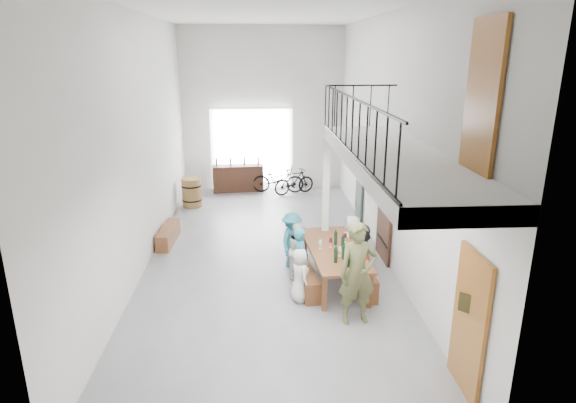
{
  "coord_description": "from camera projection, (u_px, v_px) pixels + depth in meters",
  "views": [
    {
      "loc": [
        -0.17,
        -10.59,
        4.64
      ],
      "look_at": [
        0.46,
        -0.5,
        1.5
      ],
      "focal_mm": 30.0,
      "sensor_mm": 36.0,
      "label": 1
    }
  ],
  "objects": [
    {
      "name": "bench_wall",
      "position": [
        359.0,
        272.0,
        10.1
      ],
      "size": [
        0.36,
        2.04,
        0.47
      ],
      "primitive_type": "cube",
      "rotation": [
        0.0,
        0.0,
        0.05
      ],
      "color": "brown",
      "rests_on": "ground"
    },
    {
      "name": "host_standing",
      "position": [
        358.0,
        274.0,
        8.41
      ],
      "size": [
        0.73,
        0.53,
        1.88
      ],
      "primitive_type": "imported",
      "rotation": [
        0.0,
        0.0,
        0.13
      ],
      "color": "brown",
      "rests_on": "ground"
    },
    {
      "name": "bicycle_far",
      "position": [
        294.0,
        181.0,
        16.31
      ],
      "size": [
        1.53,
        0.98,
        0.89
      ],
      "primitive_type": "imported",
      "rotation": [
        0.0,
        0.0,
        1.98
      ],
      "color": "black",
      "rests_on": "ground"
    },
    {
      "name": "guest_right_a",
      "position": [
        363.0,
        269.0,
        9.55
      ],
      "size": [
        0.38,
        0.65,
        1.04
      ],
      "primitive_type": "imported",
      "rotation": [
        0.0,
        0.0,
        -1.35
      ],
      "color": "#A32B1B",
      "rests_on": "ground"
    },
    {
      "name": "guest_left_a",
      "position": [
        300.0,
        275.0,
        9.24
      ],
      "size": [
        0.5,
        0.61,
        1.07
      ],
      "primitive_type": "imported",
      "rotation": [
        0.0,
        0.0,
        1.93
      ],
      "color": "silver",
      "rests_on": "ground"
    },
    {
      "name": "tasting_table",
      "position": [
        334.0,
        252.0,
        9.91
      ],
      "size": [
        1.21,
        2.58,
        0.79
      ],
      "rotation": [
        0.0,
        0.0,
        0.08
      ],
      "color": "brown",
      "rests_on": "ground"
    },
    {
      "name": "balcony",
      "position": [
        392.0,
        161.0,
        7.74
      ],
      "size": [
        1.52,
        5.62,
        4.0
      ],
      "color": "silver",
      "rests_on": "ground"
    },
    {
      "name": "serving_counter",
      "position": [
        238.0,
        178.0,
        16.67
      ],
      "size": [
        1.76,
        0.61,
        0.91
      ],
      "primitive_type": "cube",
      "rotation": [
        0.0,
        0.0,
        0.08
      ],
      "color": "#3B1F14",
      "rests_on": "ground"
    },
    {
      "name": "bench_inner",
      "position": [
        304.0,
        274.0,
        10.02
      ],
      "size": [
        0.52,
        1.93,
        0.44
      ],
      "primitive_type": "cube",
      "rotation": [
        0.0,
        0.0,
        0.11
      ],
      "color": "brown",
      "rests_on": "ground"
    },
    {
      "name": "counter_bottles",
      "position": [
        237.0,
        162.0,
        16.5
      ],
      "size": [
        1.48,
        0.18,
        0.28
      ],
      "color": "black",
      "rests_on": "serving_counter"
    },
    {
      "name": "guest_left_d",
      "position": [
        292.0,
        240.0,
        10.73
      ],
      "size": [
        0.77,
        0.95,
        1.28
      ],
      "primitive_type": "imported",
      "rotation": [
        0.0,
        0.0,
        1.16
      ],
      "color": "teal",
      "rests_on": "ground"
    },
    {
      "name": "guest_left_b",
      "position": [
        301.0,
        259.0,
        9.65
      ],
      "size": [
        0.36,
        0.51,
        1.34
      ],
      "primitive_type": "imported",
      "rotation": [
        0.0,
        0.0,
        1.65
      ],
      "color": "teal",
      "rests_on": "ground"
    },
    {
      "name": "oak_barrel",
      "position": [
        192.0,
        193.0,
        15.01
      ],
      "size": [
        0.61,
        0.61,
        0.9
      ],
      "color": "brown",
      "rests_on": "ground"
    },
    {
      "name": "room_walls",
      "position": [
        266.0,
        105.0,
        10.42
      ],
      "size": [
        12.0,
        12.0,
        12.0
      ],
      "color": "white",
      "rests_on": "ground"
    },
    {
      "name": "floor",
      "position": [
        268.0,
        255.0,
        11.48
      ],
      "size": [
        12.0,
        12.0,
        0.0
      ],
      "primitive_type": "plane",
      "color": "slate",
      "rests_on": "ground"
    },
    {
      "name": "guest_left_c",
      "position": [
        299.0,
        250.0,
        10.25
      ],
      "size": [
        0.63,
        0.71,
        1.21
      ],
      "primitive_type": "imported",
      "rotation": [
        0.0,
        0.0,
        1.22
      ],
      "color": "silver",
      "rests_on": "ground"
    },
    {
      "name": "guest_right_b",
      "position": [
        361.0,
        252.0,
        10.15
      ],
      "size": [
        0.41,
        1.15,
        1.23
      ],
      "primitive_type": "imported",
      "rotation": [
        0.0,
        0.0,
        -1.53
      ],
      "color": "black",
      "rests_on": "ground"
    },
    {
      "name": "tableware",
      "position": [
        339.0,
        247.0,
        9.58
      ],
      "size": [
        0.66,
        1.33,
        0.35
      ],
      "color": "black",
      "rests_on": "tasting_table"
    },
    {
      "name": "guest_right_c",
      "position": [
        351.0,
        242.0,
        10.64
      ],
      "size": [
        0.46,
        0.64,
        1.23
      ],
      "primitive_type": "imported",
      "rotation": [
        0.0,
        0.0,
        -1.68
      ],
      "color": "silver",
      "rests_on": "ground"
    },
    {
      "name": "potted_plant",
      "position": [
        364.0,
        236.0,
        12.14
      ],
      "size": [
        0.45,
        0.43,
        0.4
      ],
      "primitive_type": "imported",
      "rotation": [
        0.0,
        0.0,
        -0.37
      ],
      "color": "#16531D",
      "rests_on": "ground"
    },
    {
      "name": "right_wall_decor",
      "position": [
        407.0,
        208.0,
        9.34
      ],
      "size": [
        0.07,
        8.28,
        5.07
      ],
      "color": "brown",
      "rests_on": "ground"
    },
    {
      "name": "gateway_portal",
      "position": [
        252.0,
        150.0,
        16.7
      ],
      "size": [
        2.8,
        0.08,
        2.8
      ],
      "primitive_type": "cube",
      "color": "white",
      "rests_on": "ground"
    },
    {
      "name": "bicycle_near",
      "position": [
        278.0,
        179.0,
        16.51
      ],
      "size": [
        1.82,
        0.81,
        0.93
      ],
      "primitive_type": "imported",
      "rotation": [
        0.0,
        0.0,
        1.46
      ],
      "color": "black",
      "rests_on": "ground"
    },
    {
      "name": "side_bench",
      "position": [
        168.0,
        235.0,
        12.21
      ],
      "size": [
        0.39,
        1.47,
        0.41
      ],
      "primitive_type": "cube",
      "rotation": [
        0.0,
        0.0,
        -0.05
      ],
      "color": "brown",
      "rests_on": "ground"
    }
  ]
}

